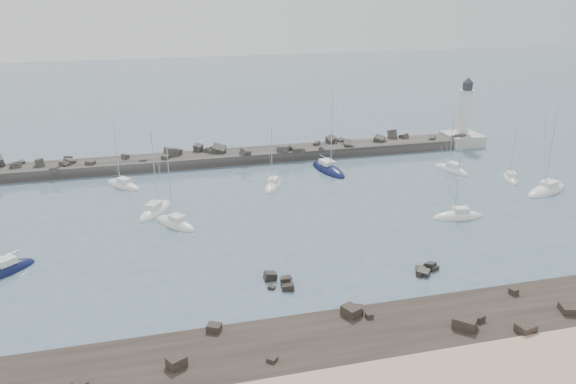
{
  "coord_description": "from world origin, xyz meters",
  "views": [
    {
      "loc": [
        -16.21,
        -62.95,
        31.77
      ],
      "look_at": [
        2.91,
        12.0,
        2.84
      ],
      "focal_mm": 35.0,
      "sensor_mm": 36.0,
      "label": 1
    }
  ],
  "objects_px": {
    "sailboat_8": "(451,170)",
    "sailboat_6": "(328,170)",
    "sailboat_4": "(176,224)",
    "sailboat_5": "(273,186)",
    "sailboat_1": "(123,186)",
    "sailboat_3": "(155,211)",
    "sailboat_10": "(510,179)",
    "sailboat_2": "(5,272)",
    "sailboat_9": "(547,191)",
    "sailboat_7": "(458,217)",
    "lighthouse": "(463,130)"
  },
  "relations": [
    {
      "from": "sailboat_4",
      "to": "sailboat_5",
      "type": "xyz_separation_m",
      "value": [
        16.68,
        11.93,
        -0.01
      ]
    },
    {
      "from": "sailboat_5",
      "to": "sailboat_7",
      "type": "height_order",
      "value": "sailboat_7"
    },
    {
      "from": "lighthouse",
      "to": "sailboat_1",
      "type": "distance_m",
      "value": 68.85
    },
    {
      "from": "sailboat_1",
      "to": "sailboat_6",
      "type": "bearing_deg",
      "value": -1.15
    },
    {
      "from": "lighthouse",
      "to": "sailboat_7",
      "type": "height_order",
      "value": "lighthouse"
    },
    {
      "from": "sailboat_3",
      "to": "sailboat_8",
      "type": "xyz_separation_m",
      "value": [
        52.25,
        6.73,
        -0.0
      ]
    },
    {
      "from": "sailboat_5",
      "to": "sailboat_7",
      "type": "relative_size",
      "value": 0.94
    },
    {
      "from": "sailboat_1",
      "to": "sailboat_4",
      "type": "bearing_deg",
      "value": -67.85
    },
    {
      "from": "sailboat_1",
      "to": "sailboat_6",
      "type": "distance_m",
      "value": 35.65
    },
    {
      "from": "sailboat_4",
      "to": "sailboat_5",
      "type": "distance_m",
      "value": 20.51
    },
    {
      "from": "sailboat_1",
      "to": "sailboat_6",
      "type": "relative_size",
      "value": 0.77
    },
    {
      "from": "sailboat_4",
      "to": "sailboat_6",
      "type": "relative_size",
      "value": 0.76
    },
    {
      "from": "lighthouse",
      "to": "sailboat_6",
      "type": "distance_m",
      "value": 34.13
    },
    {
      "from": "sailboat_3",
      "to": "sailboat_6",
      "type": "xyz_separation_m",
      "value": [
        30.76,
        12.14,
        0.01
      ]
    },
    {
      "from": "sailboat_2",
      "to": "sailboat_3",
      "type": "distance_m",
      "value": 22.84
    },
    {
      "from": "sailboat_5",
      "to": "sailboat_6",
      "type": "relative_size",
      "value": 0.72
    },
    {
      "from": "sailboat_8",
      "to": "sailboat_6",
      "type": "bearing_deg",
      "value": 165.87
    },
    {
      "from": "sailboat_2",
      "to": "sailboat_8",
      "type": "height_order",
      "value": "sailboat_8"
    },
    {
      "from": "sailboat_2",
      "to": "sailboat_4",
      "type": "xyz_separation_m",
      "value": [
        20.2,
        9.05,
        -0.02
      ]
    },
    {
      "from": "sailboat_10",
      "to": "sailboat_9",
      "type": "bearing_deg",
      "value": -72.82
    },
    {
      "from": "sailboat_7",
      "to": "sailboat_3",
      "type": "bearing_deg",
      "value": 162.99
    },
    {
      "from": "sailboat_8",
      "to": "sailboat_9",
      "type": "distance_m",
      "value": 16.49
    },
    {
      "from": "sailboat_1",
      "to": "sailboat_3",
      "type": "relative_size",
      "value": 0.92
    },
    {
      "from": "sailboat_6",
      "to": "sailboat_8",
      "type": "bearing_deg",
      "value": -14.13
    },
    {
      "from": "sailboat_7",
      "to": "sailboat_4",
      "type": "bearing_deg",
      "value": 169.37
    },
    {
      "from": "sailboat_9",
      "to": "sailboat_10",
      "type": "height_order",
      "value": "sailboat_9"
    },
    {
      "from": "sailboat_3",
      "to": "sailboat_10",
      "type": "relative_size",
      "value": 1.28
    },
    {
      "from": "sailboat_5",
      "to": "sailboat_9",
      "type": "bearing_deg",
      "value": -17.3
    },
    {
      "from": "lighthouse",
      "to": "sailboat_10",
      "type": "xyz_separation_m",
      "value": [
        -3.62,
        -22.14,
        -2.96
      ]
    },
    {
      "from": "sailboat_5",
      "to": "sailboat_3",
      "type": "bearing_deg",
      "value": -161.45
    },
    {
      "from": "sailboat_8",
      "to": "sailboat_5",
      "type": "bearing_deg",
      "value": -179.54
    },
    {
      "from": "sailboat_6",
      "to": "sailboat_3",
      "type": "bearing_deg",
      "value": -158.47
    },
    {
      "from": "sailboat_3",
      "to": "sailboat_7",
      "type": "distance_m",
      "value": 44.08
    },
    {
      "from": "sailboat_3",
      "to": "sailboat_8",
      "type": "height_order",
      "value": "sailboat_3"
    },
    {
      "from": "sailboat_6",
      "to": "sailboat_10",
      "type": "height_order",
      "value": "sailboat_6"
    },
    {
      "from": "sailboat_2",
      "to": "sailboat_10",
      "type": "distance_m",
      "value": 78.63
    },
    {
      "from": "sailboat_2",
      "to": "sailboat_4",
      "type": "distance_m",
      "value": 22.14
    },
    {
      "from": "sailboat_4",
      "to": "sailboat_10",
      "type": "xyz_separation_m",
      "value": [
        57.09,
        5.39,
        -0.01
      ]
    },
    {
      "from": "sailboat_2",
      "to": "sailboat_6",
      "type": "xyz_separation_m",
      "value": [
        48.39,
        26.66,
        -0.01
      ]
    },
    {
      "from": "sailboat_3",
      "to": "sailboat_1",
      "type": "bearing_deg",
      "value": 110.81
    },
    {
      "from": "sailboat_3",
      "to": "sailboat_10",
      "type": "height_order",
      "value": "sailboat_3"
    },
    {
      "from": "lighthouse",
      "to": "sailboat_10",
      "type": "distance_m",
      "value": 22.63
    },
    {
      "from": "sailboat_6",
      "to": "sailboat_9",
      "type": "xyz_separation_m",
      "value": [
        30.97,
        -18.9,
        -0.01
      ]
    },
    {
      "from": "sailboat_4",
      "to": "sailboat_7",
      "type": "relative_size",
      "value": 1.0
    },
    {
      "from": "sailboat_1",
      "to": "sailboat_7",
      "type": "xyz_separation_m",
      "value": [
        47.03,
        -25.74,
        0.01
      ]
    },
    {
      "from": "sailboat_7",
      "to": "sailboat_1",
      "type": "bearing_deg",
      "value": 151.3
    },
    {
      "from": "sailboat_5",
      "to": "sailboat_7",
      "type": "xyz_separation_m",
      "value": [
        22.89,
        -19.35,
        0.01
      ]
    },
    {
      "from": "sailboat_2",
      "to": "sailboat_8",
      "type": "bearing_deg",
      "value": 16.91
    },
    {
      "from": "lighthouse",
      "to": "sailboat_8",
      "type": "relative_size",
      "value": 1.21
    },
    {
      "from": "sailboat_7",
      "to": "sailboat_2",
      "type": "bearing_deg",
      "value": -178.44
    }
  ]
}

